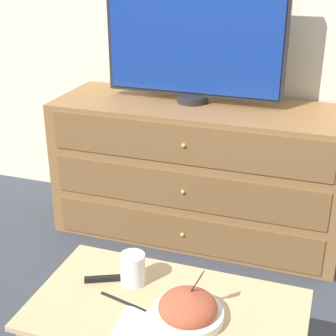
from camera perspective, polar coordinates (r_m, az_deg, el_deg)
ground_plane at (r=3.30m, az=6.50°, el=-4.67°), size 12.00×12.00×0.00m
dresser at (r=2.89m, az=3.31°, el=-0.35°), size 1.58×0.56×0.77m
tv at (r=2.73m, az=2.89°, el=14.47°), size 0.96×0.17×0.69m
coffee_table at (r=1.83m, az=-0.16°, el=-16.85°), size 0.92×0.51×0.45m
takeout_bowl at (r=1.72m, az=2.21°, el=-15.42°), size 0.23×0.23×0.17m
drink_cup at (r=1.87m, az=-3.93°, el=-11.27°), size 0.09×0.09×0.12m
napkin at (r=1.72m, az=-3.09°, el=-16.85°), size 0.16×0.16×0.00m
knife at (r=1.81m, az=-4.97°, el=-14.55°), size 0.19×0.05×0.01m
remote_control at (r=1.91m, az=-6.71°, el=-12.06°), size 0.16×0.09×0.02m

